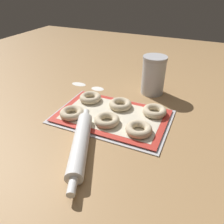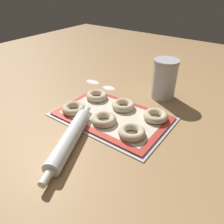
{
  "view_description": "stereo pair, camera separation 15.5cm",
  "coord_description": "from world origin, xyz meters",
  "px_view_note": "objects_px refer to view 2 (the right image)",
  "views": [
    {
      "loc": [
        0.31,
        -0.68,
        0.48
      ],
      "look_at": [
        0.01,
        -0.01,
        0.02
      ],
      "focal_mm": 35.0,
      "sensor_mm": 36.0,
      "label": 1
    },
    {
      "loc": [
        0.45,
        -0.6,
        0.48
      ],
      "look_at": [
        0.01,
        -0.01,
        0.02
      ],
      "focal_mm": 35.0,
      "sensor_mm": 36.0,
      "label": 2
    }
  ],
  "objects_px": {
    "bagel_front_right": "(132,132)",
    "bagel_back_center": "(123,105)",
    "baking_tray": "(112,116)",
    "bagel_front_center": "(104,119)",
    "bagel_back_left": "(97,96)",
    "flour_canister": "(164,79)",
    "bagel_front_left": "(74,108)",
    "bagel_back_right": "(155,116)",
    "rolling_pin": "(70,138)"
  },
  "relations": [
    {
      "from": "bagel_front_left",
      "to": "bagel_back_right",
      "type": "xyz_separation_m",
      "value": [
        0.29,
        0.15,
        0.0
      ]
    },
    {
      "from": "bagel_back_center",
      "to": "bagel_front_right",
      "type": "bearing_deg",
      "value": -47.11
    },
    {
      "from": "rolling_pin",
      "to": "bagel_back_right",
      "type": "bearing_deg",
      "value": 60.51
    },
    {
      "from": "bagel_front_right",
      "to": "rolling_pin",
      "type": "height_order",
      "value": "rolling_pin"
    },
    {
      "from": "bagel_front_left",
      "to": "rolling_pin",
      "type": "xyz_separation_m",
      "value": [
        0.13,
        -0.15,
        0.0
      ]
    },
    {
      "from": "bagel_front_left",
      "to": "bagel_back_right",
      "type": "relative_size",
      "value": 1.0
    },
    {
      "from": "flour_canister",
      "to": "bagel_back_center",
      "type": "bearing_deg",
      "value": -111.32
    },
    {
      "from": "flour_canister",
      "to": "bagel_front_left",
      "type": "bearing_deg",
      "value": -123.38
    },
    {
      "from": "bagel_back_left",
      "to": "bagel_front_center",
      "type": "bearing_deg",
      "value": -42.28
    },
    {
      "from": "baking_tray",
      "to": "bagel_front_center",
      "type": "bearing_deg",
      "value": -84.77
    },
    {
      "from": "bagel_front_left",
      "to": "bagel_back_right",
      "type": "height_order",
      "value": "same"
    },
    {
      "from": "bagel_back_right",
      "to": "flour_canister",
      "type": "height_order",
      "value": "flour_canister"
    },
    {
      "from": "bagel_front_left",
      "to": "flour_canister",
      "type": "bearing_deg",
      "value": 56.62
    },
    {
      "from": "bagel_back_center",
      "to": "rolling_pin",
      "type": "xyz_separation_m",
      "value": [
        -0.02,
        -0.29,
        0.0
      ]
    },
    {
      "from": "bagel_back_left",
      "to": "bagel_back_center",
      "type": "relative_size",
      "value": 1.0
    },
    {
      "from": "bagel_front_left",
      "to": "flour_canister",
      "type": "distance_m",
      "value": 0.42
    },
    {
      "from": "bagel_front_left",
      "to": "rolling_pin",
      "type": "relative_size",
      "value": 0.26
    },
    {
      "from": "bagel_front_center",
      "to": "flour_canister",
      "type": "distance_m",
      "value": 0.35
    },
    {
      "from": "bagel_front_center",
      "to": "bagel_back_right",
      "type": "relative_size",
      "value": 1.0
    },
    {
      "from": "bagel_back_center",
      "to": "flour_canister",
      "type": "distance_m",
      "value": 0.23
    },
    {
      "from": "baking_tray",
      "to": "flour_canister",
      "type": "distance_m",
      "value": 0.3
    },
    {
      "from": "rolling_pin",
      "to": "bagel_back_left",
      "type": "bearing_deg",
      "value": 113.04
    },
    {
      "from": "bagel_back_left",
      "to": "bagel_back_center",
      "type": "bearing_deg",
      "value": 0.21
    },
    {
      "from": "baking_tray",
      "to": "bagel_front_center",
      "type": "height_order",
      "value": "bagel_front_center"
    },
    {
      "from": "bagel_front_left",
      "to": "flour_canister",
      "type": "height_order",
      "value": "flour_canister"
    },
    {
      "from": "bagel_back_center",
      "to": "rolling_pin",
      "type": "bearing_deg",
      "value": -94.16
    },
    {
      "from": "bagel_front_right",
      "to": "flour_canister",
      "type": "distance_m",
      "value": 0.35
    },
    {
      "from": "bagel_front_left",
      "to": "bagel_front_center",
      "type": "bearing_deg",
      "value": 4.39
    },
    {
      "from": "baking_tray",
      "to": "bagel_back_left",
      "type": "xyz_separation_m",
      "value": [
        -0.14,
        0.07,
        0.02
      ]
    },
    {
      "from": "bagel_front_right",
      "to": "bagel_back_center",
      "type": "relative_size",
      "value": 1.0
    },
    {
      "from": "bagel_back_left",
      "to": "bagel_back_right",
      "type": "xyz_separation_m",
      "value": [
        0.29,
        0.01,
        0.0
      ]
    },
    {
      "from": "baking_tray",
      "to": "bagel_front_left",
      "type": "distance_m",
      "value": 0.16
    },
    {
      "from": "baking_tray",
      "to": "bagel_front_center",
      "type": "distance_m",
      "value": 0.06
    },
    {
      "from": "bagel_front_left",
      "to": "rolling_pin",
      "type": "bearing_deg",
      "value": -49.05
    },
    {
      "from": "bagel_front_left",
      "to": "bagel_back_left",
      "type": "xyz_separation_m",
      "value": [
        0.01,
        0.14,
        0.0
      ]
    },
    {
      "from": "bagel_back_left",
      "to": "bagel_front_right",
      "type": "bearing_deg",
      "value": -26.63
    },
    {
      "from": "baking_tray",
      "to": "bagel_back_right",
      "type": "relative_size",
      "value": 4.75
    },
    {
      "from": "bagel_back_left",
      "to": "rolling_pin",
      "type": "distance_m",
      "value": 0.31
    },
    {
      "from": "bagel_front_right",
      "to": "bagel_back_left",
      "type": "xyz_separation_m",
      "value": [
        -0.27,
        0.13,
        0.0
      ]
    },
    {
      "from": "bagel_back_center",
      "to": "bagel_back_right",
      "type": "relative_size",
      "value": 1.0
    },
    {
      "from": "bagel_front_right",
      "to": "bagel_back_right",
      "type": "relative_size",
      "value": 1.0
    },
    {
      "from": "bagel_back_center",
      "to": "bagel_back_right",
      "type": "height_order",
      "value": "same"
    },
    {
      "from": "rolling_pin",
      "to": "bagel_front_left",
      "type": "bearing_deg",
      "value": 130.95
    },
    {
      "from": "bagel_front_right",
      "to": "bagel_back_right",
      "type": "height_order",
      "value": "same"
    },
    {
      "from": "bagel_back_center",
      "to": "rolling_pin",
      "type": "relative_size",
      "value": 0.26
    },
    {
      "from": "baking_tray",
      "to": "rolling_pin",
      "type": "distance_m",
      "value": 0.22
    },
    {
      "from": "rolling_pin",
      "to": "bagel_front_center",
      "type": "bearing_deg",
      "value": 82.88
    },
    {
      "from": "bagel_front_right",
      "to": "bagel_back_center",
      "type": "bearing_deg",
      "value": 132.89
    },
    {
      "from": "bagel_front_left",
      "to": "bagel_back_center",
      "type": "xyz_separation_m",
      "value": [
        0.15,
        0.14,
        0.0
      ]
    },
    {
      "from": "bagel_front_right",
      "to": "rolling_pin",
      "type": "bearing_deg",
      "value": -133.89
    }
  ]
}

